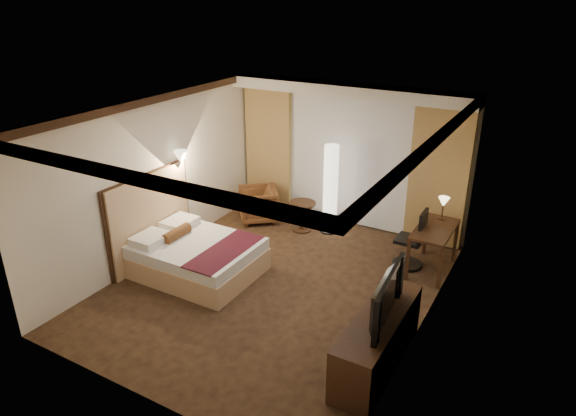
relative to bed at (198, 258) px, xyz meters
The scene contains 21 objects.
floor 1.32m from the bed, 12.75° to the left, with size 4.50×5.50×0.01m, color black.
ceiling 2.75m from the bed, 12.75° to the left, with size 4.50×5.50×0.01m, color white.
back_wall 3.46m from the bed, 67.38° to the left, with size 4.50×0.02×2.70m, color beige.
left_wall 1.49m from the bed, 163.80° to the left, with size 0.02×5.50×2.70m, color beige.
right_wall 3.69m from the bed, ahead, with size 0.02×5.50×2.70m, color beige.
crown_molding 2.70m from the bed, 12.75° to the left, with size 4.50×5.50×0.12m, color black, non-canonical shape.
soffit 3.85m from the bed, 65.58° to the left, with size 4.50×0.50×0.20m, color white.
curtain_sheer 3.36m from the bed, 66.84° to the left, with size 2.48×0.04×2.45m, color silver.
curtain_left_drape 3.09m from the bed, 98.54° to the left, with size 1.00×0.14×2.45m, color #A4794B.
curtain_right_drape 4.26m from the bed, 44.33° to the left, with size 1.00×0.14×2.45m, color #A4794B.
wall_sconce 1.74m from the bed, 138.81° to the left, with size 0.24×0.24×0.24m, color white, non-canonical shape.
bed is the anchor object (origin of this frame).
headboard 1.05m from the bed, behind, with size 0.12×1.74×1.50m, color tan, non-canonical shape.
armchair 2.22m from the bed, 96.99° to the left, with size 0.71×0.67×0.73m, color #4F2817.
side_table 2.33m from the bed, 72.67° to the left, with size 0.51×0.51×0.56m, color black, non-canonical shape.
floor_lamp 2.77m from the bed, 64.65° to the left, with size 0.36×0.36×1.69m, color white, non-canonical shape.
desk 3.76m from the bed, 31.19° to the left, with size 0.55×1.10×0.75m, color black, non-canonical shape.
desk_lamp 4.03m from the bed, 36.12° to the left, with size 0.18×0.18×0.34m, color #FFD899, non-canonical shape.
office_chair 3.43m from the bed, 33.69° to the left, with size 0.49×0.49×1.02m, color black, non-canonical shape.
dresser 3.33m from the bed, 11.47° to the right, with size 0.50×1.79×0.70m, color black, non-canonical shape.
television 3.39m from the bed, 11.57° to the right, with size 1.18×0.68×0.15m, color black.
Camera 1 is at (3.54, -5.82, 4.23)m, focal length 32.00 mm.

